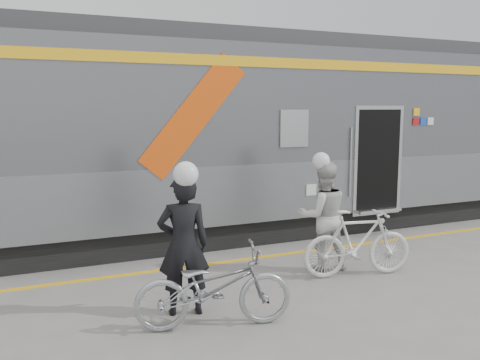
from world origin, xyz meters
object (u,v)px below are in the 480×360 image
man (183,245)px  bicycle_right (358,243)px  woman (323,216)px  bicycle_left (214,287)px

man → bicycle_right: 2.98m
man → woman: bearing=-149.6°
man → bicycle_left: bearing=122.5°
bicycle_left → bicycle_right: size_ratio=1.06×
woman → bicycle_right: bearing=130.0°
man → bicycle_right: man is taller
man → bicycle_right: (2.94, 0.31, -0.37)m
bicycle_right → woman: bearing=40.0°
bicycle_left → woman: size_ratio=1.07×
man → woman: size_ratio=1.02×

